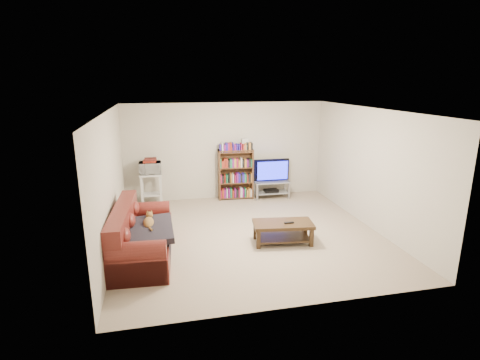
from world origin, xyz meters
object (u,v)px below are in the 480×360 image
object	(u,v)px
sofa	(138,239)
bookshelf	(236,174)
coffee_table	(283,229)
tv_stand	(271,186)

from	to	relation	value
sofa	bookshelf	bearing A→B (deg)	54.53
sofa	coffee_table	size ratio (longest dim) A/B	1.85
coffee_table	bookshelf	world-z (taller)	bookshelf
tv_stand	bookshelf	bearing A→B (deg)	171.92
sofa	tv_stand	world-z (taller)	sofa
sofa	bookshelf	size ratio (longest dim) A/B	1.69
tv_stand	bookshelf	distance (m)	0.97
coffee_table	bookshelf	bearing A→B (deg)	103.50
bookshelf	coffee_table	bearing A→B (deg)	-80.50
sofa	bookshelf	world-z (taller)	bookshelf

